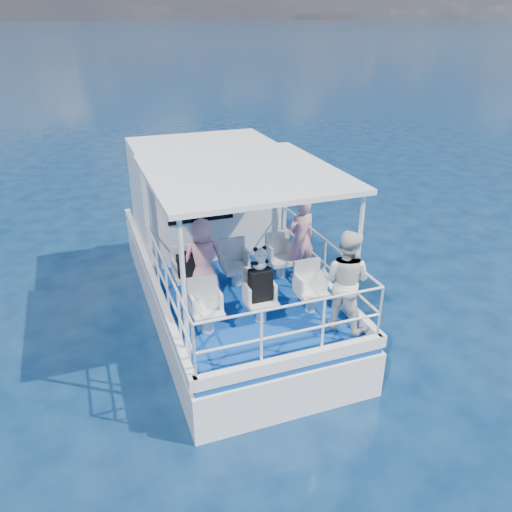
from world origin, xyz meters
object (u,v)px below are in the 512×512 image
(passenger_stbd_aft, at_px, (345,281))
(backpack_center, at_px, (260,285))
(passenger_port_fwd, at_px, (203,259))
(panda, at_px, (260,258))

(passenger_stbd_aft, relative_size, backpack_center, 3.11)
(passenger_port_fwd, relative_size, panda, 3.71)
(passenger_port_fwd, distance_m, panda, 1.32)
(backpack_center, bearing_deg, passenger_stbd_aft, -28.78)
(passenger_port_fwd, xyz_separation_m, backpack_center, (0.64, -1.11, -0.07))
(passenger_port_fwd, bearing_deg, backpack_center, 126.11)
(passenger_port_fwd, bearing_deg, passenger_stbd_aft, 141.88)
(passenger_port_fwd, height_order, backpack_center, passenger_port_fwd)
(passenger_stbd_aft, height_order, backpack_center, passenger_stbd_aft)
(backpack_center, height_order, panda, panda)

